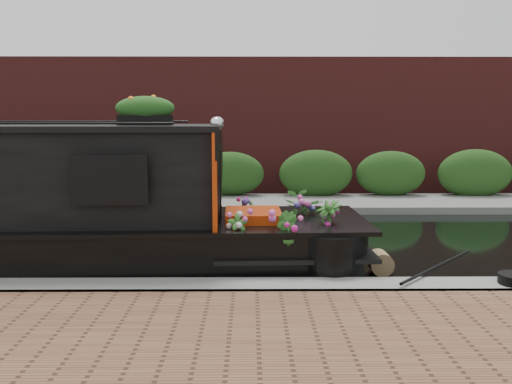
{
  "coord_description": "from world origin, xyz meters",
  "views": [
    {
      "loc": [
        0.49,
        -10.16,
        2.35
      ],
      "look_at": [
        0.57,
        -0.6,
        1.04
      ],
      "focal_mm": 40.0,
      "sensor_mm": 36.0,
      "label": 1
    }
  ],
  "objects": [
    {
      "name": "far_brick_wall",
      "position": [
        0.0,
        7.2,
        0.0
      ],
      "size": [
        40.0,
        1.0,
        8.0
      ],
      "primitive_type": "cube",
      "color": "#591F1E",
      "rests_on": "ground"
    },
    {
      "name": "rope_fender",
      "position": [
        2.39,
        -1.98,
        0.17
      ],
      "size": [
        0.34,
        0.39,
        0.34
      ],
      "primitive_type": "cylinder",
      "rotation": [
        1.57,
        0.0,
        0.0
      ],
      "color": "olive",
      "rests_on": "ground"
    },
    {
      "name": "ground",
      "position": [
        0.0,
        0.0,
        0.0
      ],
      "size": [
        80.0,
        80.0,
        0.0
      ],
      "primitive_type": "plane",
      "color": "black",
      "rests_on": "ground"
    },
    {
      "name": "far_hedge",
      "position": [
        0.0,
        5.1,
        0.0
      ],
      "size": [
        40.0,
        1.1,
        2.8
      ],
      "primitive_type": "cube",
      "color": "#204416",
      "rests_on": "ground"
    },
    {
      "name": "near_bank_coping",
      "position": [
        0.0,
        -3.3,
        0.0
      ],
      "size": [
        40.0,
        0.6,
        0.5
      ],
      "primitive_type": "cube",
      "color": "gray",
      "rests_on": "ground"
    },
    {
      "name": "far_bank_path",
      "position": [
        0.0,
        4.2,
        0.0
      ],
      "size": [
        40.0,
        2.4,
        0.34
      ],
      "primitive_type": "cube",
      "color": "slate",
      "rests_on": "ground"
    }
  ]
}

